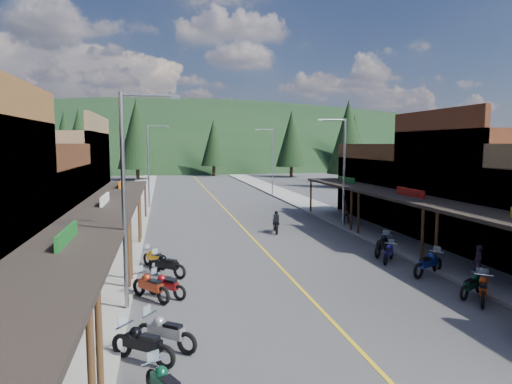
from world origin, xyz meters
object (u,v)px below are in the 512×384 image
pine_11 (348,137)px  pine_2 (137,133)px  pine_8 (32,146)px  bike_west_6 (166,284)px  shop_west_2 (0,217)px  pine_4 (292,138)px  bike_east_6 (428,262)px  bike_east_7 (389,252)px  bike_west_3 (143,342)px  bike_east_5 (472,284)px  shop_east_3 (404,188)px  bike_west_8 (155,257)px  pine_7 (29,139)px  rider_on_bike (276,224)px  shop_west_3 (46,182)px  pine_1 (65,139)px  bike_west_7 (167,264)px  streetlight_0 (128,192)px  bike_west_4 (166,330)px  pine_9 (354,143)px  pine_5 (347,136)px  shop_east_2 (485,187)px  streetlight_2 (342,168)px  bike_east_4 (483,288)px  pine_10 (79,140)px  streetlight_3 (271,159)px  pine_3 (214,143)px  pine_6 (416,143)px  bike_west_5 (151,285)px  bike_east_8 (382,244)px  streetlight_1 (150,162)px

pine_11 → pine_2: bearing=146.3°
pine_8 → bike_west_6: (16.33, -44.67, -5.42)m
shop_west_2 → pine_4: (31.75, 58.30, 4.70)m
bike_east_6 → bike_east_7: bike_east_6 is taller
pine_8 → bike_west_3: bearing=-72.7°
bike_west_3 → bike_east_5: bearing=-38.0°
shop_east_3 → pine_4: (4.25, 48.70, 4.70)m
bike_west_6 → bike_west_8: size_ratio=1.03×
pine_7 → bike_west_8: pine_7 is taller
rider_on_bike → shop_west_3: bearing=174.9°
pine_1 → bike_west_7: bearing=-75.6°
streetlight_0 → bike_west_4: (1.25, -3.46, -3.85)m
streetlight_0 → shop_east_3: bearing=39.9°
rider_on_bike → pine_9: bearing=67.5°
pine_4 → pine_5: (16.00, 12.00, 0.75)m
shop_east_2 → pine_7: bearing=121.6°
streetlight_2 → bike_east_4: size_ratio=3.90×
pine_10 → bike_west_8: size_ratio=6.17×
streetlight_3 → pine_4: pine_4 is taller
streetlight_3 → bike_east_5: 37.27m
pine_2 → pine_10: (-8.00, -8.00, -1.21)m
shop_east_2 → streetlight_2: shop_east_2 is taller
pine_7 → pine_1: bearing=-36.9°
bike_west_3 → bike_west_7: bearing=33.3°
pine_3 → bike_west_7: size_ratio=5.11×
pine_6 → pine_5: bearing=146.3°
shop_west_3 → bike_west_8: 13.90m
pine_8 → bike_west_4: 52.35m
pine_4 → pine_7: same height
pine_1 → bike_west_5: size_ratio=5.69×
pine_8 → bike_east_7: pine_8 is taller
pine_7 → pine_3: bearing=-15.5°
pine_3 → pine_8: size_ratio=1.10×
shop_east_3 → streetlight_3: streetlight_3 is taller
bike_west_5 → bike_west_6: bike_west_5 is taller
pine_2 → pine_3: size_ratio=1.27×
shop_east_2 → pine_9: size_ratio=1.01×
pine_5 → bike_east_8: 77.46m
bike_west_6 → bike_east_6: bike_east_6 is taller
streetlight_1 → streetlight_3: bearing=29.9°
shop_west_2 → bike_west_5: (7.48, -6.58, -1.91)m
streetlight_3 → pine_6: 51.82m
shop_east_3 → pine_8: 45.98m
streetlight_1 → bike_west_8: size_ratio=4.25×
bike_west_3 → bike_west_4: size_ratio=1.02×
pine_7 → bike_west_7: size_ratio=5.81×
shop_west_3 → pine_8: 29.95m
bike_east_7 → rider_on_bike: rider_on_bike is taller
streetlight_2 → bike_west_7: size_ratio=3.72×
pine_10 → bike_west_6: size_ratio=5.97×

